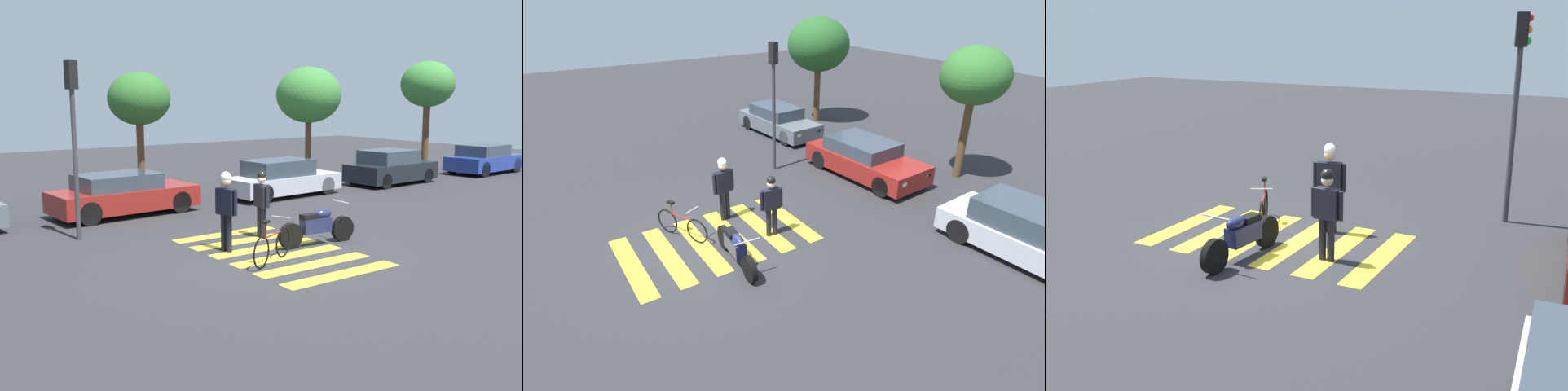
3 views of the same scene
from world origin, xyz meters
The scene contains 14 objects.
ground_plane centered at (0.00, 0.00, 0.00)m, with size 60.00×60.00×0.00m, color #2B2B2D.
police_motorcycle centered at (1.23, -0.03, 0.46)m, with size 2.22×0.62×1.03m.
leaning_bicycle centered at (-0.65, -0.70, 0.39)m, with size 1.59×0.81×1.01m.
officer_on_foot centered at (0.56, 1.39, 1.01)m, with size 0.24×0.66×1.75m.
officer_by_motorcycle centered at (-0.94, 0.73, 1.12)m, with size 0.30×0.69×1.91m.
crosswalk_stripes centered at (0.00, 0.00, 0.00)m, with size 2.98×4.95×0.01m.
car_maroon_wagon centered at (-1.16, 6.31, 0.64)m, with size 4.53×2.14×1.30m.
car_silver_sedan centered at (4.95, 6.22, 0.65)m, with size 4.53×1.99×1.35m.
car_black_suv centered at (10.59, 6.12, 0.67)m, with size 4.14×2.10×1.42m.
car_blue_hatchback centered at (16.81, 5.90, 0.66)m, with size 4.24×2.10×1.36m.
traffic_light_pole centered at (-3.38, 3.93, 3.00)m, with size 0.29×0.35×4.50m.
street_tree_mid centered at (0.73, 9.05, 3.50)m, with size 2.21×2.21×4.48m.
street_tree_far centered at (8.56, 9.05, 3.65)m, with size 2.80×2.80×4.86m.
street_tree_end centered at (16.34, 9.05, 4.15)m, with size 2.68×2.68×5.35m.
Camera 1 is at (-8.38, -11.04, 3.66)m, focal length 41.60 mm.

